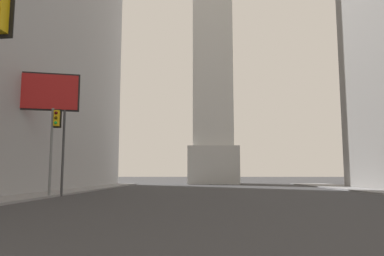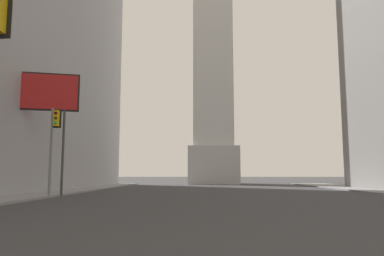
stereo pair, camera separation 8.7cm
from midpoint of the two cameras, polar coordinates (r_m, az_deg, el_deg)
name	(u,v)px [view 1 (the left image)]	position (r m, az deg, el deg)	size (l,w,h in m)	color
traffic_light_mid_left	(54,138)	(27.59, -20.44, -1.49)	(0.76, 0.52, 6.15)	slate
billboard_sign	(35,95)	(29.77, -22.83, 4.64)	(6.04, 1.74, 9.05)	#3F3F42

